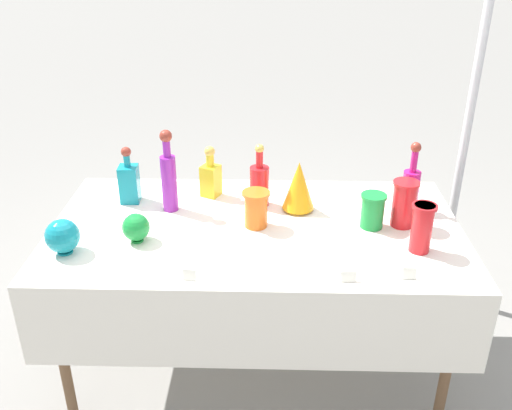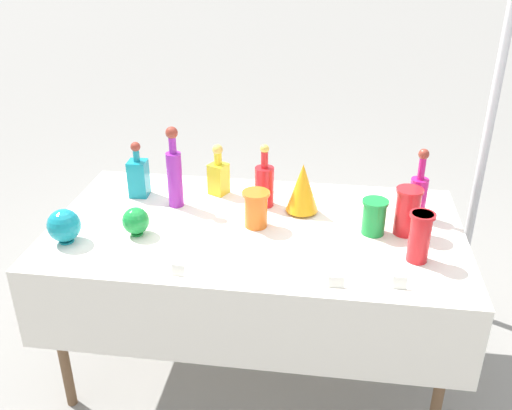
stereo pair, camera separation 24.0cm
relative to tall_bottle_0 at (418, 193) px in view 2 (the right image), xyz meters
name	(u,v)px [view 2 (the right image)]	position (x,y,z in m)	size (l,w,h in m)	color
ground_plane	(256,362)	(-0.68, -0.18, -0.88)	(40.00, 40.00, 0.00)	gray
display_table	(255,243)	(-0.68, -0.22, -0.18)	(1.75, 0.96, 0.76)	white
tall_bottle_0	(418,193)	(0.00, 0.00, 0.00)	(0.08, 0.08, 0.32)	#C61972
tall_bottle_1	(264,184)	(-0.67, 0.03, -0.01)	(0.09, 0.09, 0.30)	red
tall_bottle_2	(174,173)	(-1.07, -0.03, 0.05)	(0.07, 0.07, 0.38)	purple
square_decanter_0	(218,174)	(-0.91, 0.12, -0.02)	(0.10, 0.10, 0.25)	yellow
square_decanter_1	(138,176)	(-1.27, 0.05, -0.02)	(0.09, 0.09, 0.27)	teal
slender_vase_0	(420,236)	(-0.03, -0.36, -0.01)	(0.10, 0.10, 0.20)	red
slender_vase_1	(257,208)	(-0.68, -0.18, -0.03)	(0.12, 0.12, 0.16)	orange
slender_vase_2	(374,216)	(-0.19, -0.17, -0.04)	(0.11, 0.11, 0.15)	#198C38
slender_vase_3	(407,210)	(-0.06, -0.15, -0.01)	(0.11, 0.11, 0.20)	red
fluted_vase_0	(303,188)	(-0.50, -0.02, 0.00)	(0.14, 0.14, 0.23)	orange
round_bowl_0	(136,221)	(-1.17, -0.32, -0.05)	(0.11, 0.11, 0.12)	#198C38
round_bowl_1	(64,226)	(-1.43, -0.42, -0.04)	(0.13, 0.13, 0.14)	teal
price_tag_left	(336,282)	(-0.34, -0.58, -0.10)	(0.06, 0.01, 0.04)	white
price_tag_center	(400,283)	(-0.11, -0.56, -0.10)	(0.05, 0.01, 0.05)	white
price_tag_right	(178,270)	(-0.92, -0.59, -0.10)	(0.05, 0.01, 0.04)	white
cardboard_box_behind_left	(354,251)	(-0.21, 0.74, -0.76)	(0.64, 0.57, 0.33)	tan
canopy_pole	(486,142)	(0.35, 0.41, 0.10)	(0.18, 0.18, 2.47)	silver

